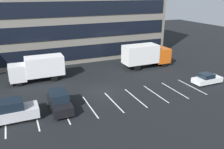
# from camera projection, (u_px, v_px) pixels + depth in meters

# --- Properties ---
(ground_plane) EXTENTS (120.00, 120.00, 0.00)m
(ground_plane) POSITION_uv_depth(u_px,v_px,m) (103.00, 91.00, 28.83)
(ground_plane) COLOR black
(office_building) EXTENTS (35.42, 10.84, 18.00)m
(office_building) POSITION_uv_depth(u_px,v_px,m) (66.00, 8.00, 41.27)
(office_building) COLOR slate
(office_building) RESTS_ON ground_plane
(lot_markings) EXTENTS (22.54, 5.40, 0.01)m
(lot_markings) POSITION_uv_depth(u_px,v_px,m) (114.00, 102.00, 26.04)
(lot_markings) COLOR silver
(lot_markings) RESTS_ON ground_plane
(box_truck_white) EXTENTS (7.38, 2.44, 3.42)m
(box_truck_white) POSITION_uv_depth(u_px,v_px,m) (38.00, 68.00, 31.60)
(box_truck_white) COLOR white
(box_truck_white) RESTS_ON ground_plane
(box_truck_orange) EXTENTS (8.10, 2.68, 3.76)m
(box_truck_orange) POSITION_uv_depth(u_px,v_px,m) (146.00, 55.00, 37.44)
(box_truck_orange) COLOR #D85914
(box_truck_orange) RESTS_ON ground_plane
(suv_silver) EXTENTS (4.79, 2.03, 2.16)m
(suv_silver) POSITION_uv_depth(u_px,v_px,m) (11.00, 111.00, 21.94)
(suv_silver) COLOR silver
(suv_silver) RESTS_ON ground_plane
(sedan_white) EXTENTS (4.04, 1.69, 1.45)m
(sedan_white) POSITION_uv_depth(u_px,v_px,m) (207.00, 79.00, 31.02)
(sedan_white) COLOR white
(sedan_white) RESTS_ON ground_plane
(suv_black) EXTENTS (1.92, 4.54, 2.05)m
(suv_black) POSITION_uv_depth(u_px,v_px,m) (59.00, 102.00, 23.96)
(suv_black) COLOR black
(suv_black) RESTS_ON ground_plane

